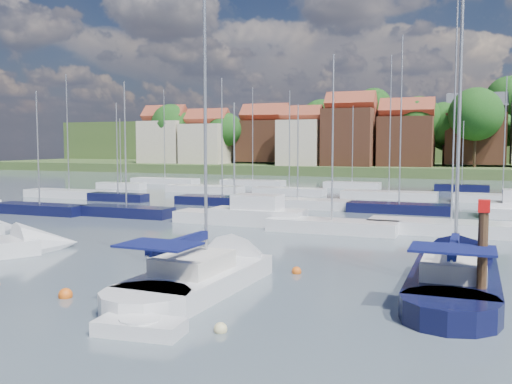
% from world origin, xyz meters
% --- Properties ---
extents(ground, '(260.00, 260.00, 0.00)m').
position_xyz_m(ground, '(0.00, 40.00, 0.00)').
color(ground, '#414F58').
rests_on(ground, ground).
extents(sailboat_centre, '(3.72, 12.44, 16.70)m').
position_xyz_m(sailboat_centre, '(-0.70, 3.30, 0.35)').
color(sailboat_centre, silver).
rests_on(sailboat_centre, ground).
extents(sailboat_navy, '(3.46, 12.75, 17.57)m').
position_xyz_m(sailboat_navy, '(9.02, 6.52, 0.35)').
color(sailboat_navy, black).
rests_on(sailboat_navy, ground).
extents(tender, '(2.91, 1.57, 0.60)m').
position_xyz_m(tender, '(0.04, -4.02, 0.23)').
color(tender, silver).
rests_on(tender, ground).
extents(timber_piling, '(0.40, 0.40, 6.27)m').
position_xyz_m(timber_piling, '(10.03, 2.50, 1.01)').
color(timber_piling, '#4C331E').
rests_on(timber_piling, ground).
extents(buoy_c, '(0.55, 0.55, 0.55)m').
position_xyz_m(buoy_c, '(-5.05, -1.38, 0.00)').
color(buoy_c, '#D85914').
rests_on(buoy_c, ground).
extents(buoy_d, '(0.44, 0.44, 0.44)m').
position_xyz_m(buoy_d, '(2.31, -2.90, 0.00)').
color(buoy_d, beige).
rests_on(buoy_d, ground).
extents(buoy_e, '(0.45, 0.45, 0.45)m').
position_xyz_m(buoy_e, '(2.11, 5.88, 0.00)').
color(buoy_e, '#D85914').
rests_on(buoy_e, ground).
extents(marina_field, '(79.62, 41.41, 15.93)m').
position_xyz_m(marina_field, '(1.91, 35.15, 0.43)').
color(marina_field, silver).
rests_on(marina_field, ground).
extents(far_shore_town, '(212.46, 90.00, 22.27)m').
position_xyz_m(far_shore_town, '(2.23, 132.67, 4.61)').
color(far_shore_town, '#465A2D').
rests_on(far_shore_town, ground).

